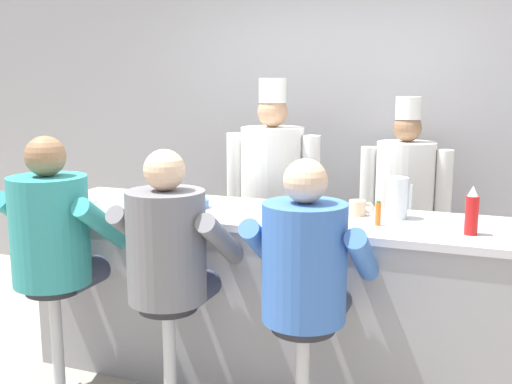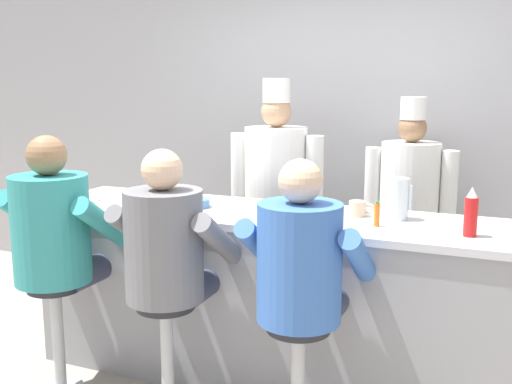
% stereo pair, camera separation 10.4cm
% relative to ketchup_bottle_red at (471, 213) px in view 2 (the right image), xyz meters
% --- Properties ---
extents(wall_back, '(10.00, 0.06, 2.70)m').
position_rel_ketchup_bottle_red_xyz_m(wall_back, '(-1.05, 1.60, 0.23)').
color(wall_back, '#99999E').
rests_on(wall_back, ground_plane).
extents(diner_counter, '(2.94, 0.72, 1.01)m').
position_rel_ketchup_bottle_red_xyz_m(diner_counter, '(-1.05, 0.12, -0.62)').
color(diner_counter, gray).
rests_on(diner_counter, ground_plane).
extents(ketchup_bottle_red, '(0.06, 0.06, 0.24)m').
position_rel_ketchup_bottle_red_xyz_m(ketchup_bottle_red, '(0.00, 0.00, 0.00)').
color(ketchup_bottle_red, red).
rests_on(ketchup_bottle_red, diner_counter).
extents(hot_sauce_bottle_orange, '(0.03, 0.03, 0.13)m').
position_rel_ketchup_bottle_red_xyz_m(hot_sauce_bottle_orange, '(-0.46, 0.03, -0.05)').
color(hot_sauce_bottle_orange, orange).
rests_on(hot_sauce_bottle_orange, diner_counter).
extents(water_pitcher_clear, '(0.14, 0.12, 0.23)m').
position_rel_ketchup_bottle_red_xyz_m(water_pitcher_clear, '(-0.39, 0.23, 0.00)').
color(water_pitcher_clear, silver).
rests_on(water_pitcher_clear, diner_counter).
extents(breakfast_plate, '(0.26, 0.26, 0.05)m').
position_rel_ketchup_bottle_red_xyz_m(breakfast_plate, '(-2.32, -0.03, -0.10)').
color(breakfast_plate, white).
rests_on(breakfast_plate, diner_counter).
extents(cereal_bowl, '(0.16, 0.16, 0.05)m').
position_rel_ketchup_bottle_red_xyz_m(cereal_bowl, '(-1.54, 0.09, -0.09)').
color(cereal_bowl, '#4C7FB7').
rests_on(cereal_bowl, diner_counter).
extents(coffee_mug_tan, '(0.14, 0.09, 0.09)m').
position_rel_ketchup_bottle_red_xyz_m(coffee_mug_tan, '(-0.60, 0.23, -0.07)').
color(coffee_mug_tan, beige).
rests_on(coffee_mug_tan, diner_counter).
extents(diner_seated_teal, '(0.64, 0.63, 1.47)m').
position_rel_ketchup_bottle_red_xyz_m(diner_seated_teal, '(-2.13, -0.46, -0.21)').
color(diner_seated_teal, '#B2B5BA').
rests_on(diner_seated_teal, ground_plane).
extents(diner_seated_grey, '(0.60, 0.59, 1.43)m').
position_rel_ketchup_bottle_red_xyz_m(diner_seated_grey, '(-1.41, -0.46, -0.22)').
color(diner_seated_grey, '#B2B5BA').
rests_on(diner_seated_grey, ground_plane).
extents(diner_seated_blue, '(0.59, 0.58, 1.41)m').
position_rel_ketchup_bottle_red_xyz_m(diner_seated_blue, '(-0.70, -0.46, -0.23)').
color(diner_seated_blue, '#B2B5BA').
rests_on(diner_seated_blue, ground_plane).
extents(cook_in_whites_near, '(0.69, 0.44, 1.77)m').
position_rel_ketchup_bottle_red_xyz_m(cook_in_whites_near, '(-1.36, 0.93, -0.15)').
color(cook_in_whites_near, '#232328').
rests_on(cook_in_whites_near, ground_plane).
extents(cook_in_whites_far, '(0.64, 0.41, 1.65)m').
position_rel_ketchup_bottle_red_xyz_m(cook_in_whites_far, '(-0.48, 1.27, -0.22)').
color(cook_in_whites_far, '#232328').
rests_on(cook_in_whites_far, ground_plane).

